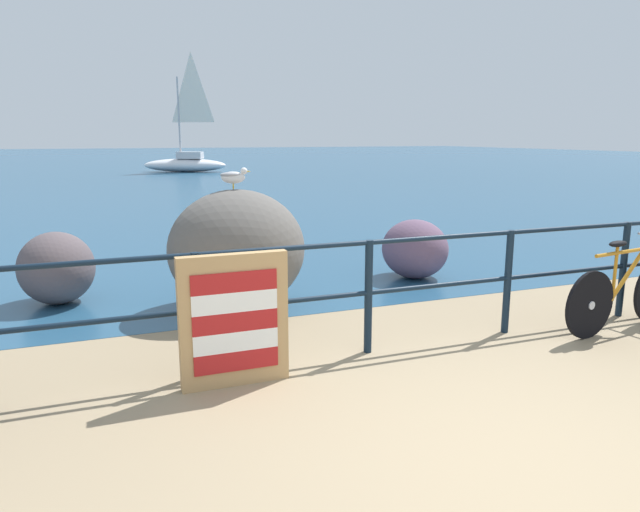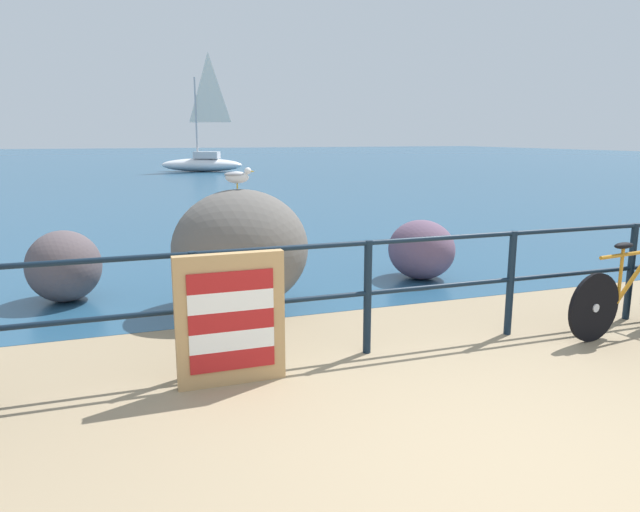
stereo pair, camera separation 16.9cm
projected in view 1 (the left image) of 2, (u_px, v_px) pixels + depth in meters
ground_plane at (158, 189)px, 21.72m from camera, size 120.00×120.00×0.10m
sea_surface at (121, 159)px, 47.46m from camera, size 120.00×90.00×0.01m
promenade_railing at (369, 283)px, 5.10m from camera, size 9.06×0.07×1.02m
bicycle at (634, 283)px, 5.82m from camera, size 1.69×0.48×0.92m
folded_deckchair_stack at (234, 320)px, 4.45m from camera, size 0.84×0.10×1.04m
breakwater_boulder_main at (237, 250)px, 6.44m from camera, size 1.52×1.35×1.33m
breakwater_boulder_left at (57, 268)px, 6.67m from camera, size 0.84×0.90×0.83m
breakwater_boulder_right at (415, 249)px, 7.89m from camera, size 0.88×0.95×0.80m
seagull at (233, 176)px, 6.33m from camera, size 0.34×0.19×0.23m
sailboat at (186, 159)px, 31.00m from camera, size 4.55×2.94×6.16m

